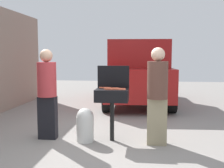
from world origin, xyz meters
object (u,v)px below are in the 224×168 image
(bbq_grill, at_px, (112,97))
(hot_dog_2, at_px, (108,88))
(hot_dog_6, at_px, (108,89))
(hot_dog_4, at_px, (115,89))
(hot_dog_8, at_px, (107,88))
(hot_dog_1, at_px, (122,90))
(person_left, at_px, (47,91))
(hot_dog_5, at_px, (114,89))
(hot_dog_9, at_px, (117,88))
(person_right, at_px, (157,93))
(hot_dog_3, at_px, (115,88))
(parked_minivan, at_px, (137,72))
(propane_tank, at_px, (85,124))
(hot_dog_0, at_px, (108,88))
(hot_dog_7, at_px, (103,88))
(hot_dog_10, at_px, (122,89))

(bbq_grill, bearing_deg, hot_dog_2, 158.98)
(bbq_grill, height_order, hot_dog_6, hot_dog_6)
(hot_dog_4, relative_size, hot_dog_8, 1.00)
(hot_dog_1, relative_size, person_left, 0.08)
(hot_dog_6, bearing_deg, hot_dog_5, 36.20)
(bbq_grill, height_order, hot_dog_1, hot_dog_1)
(hot_dog_1, xyz_separation_m, hot_dog_6, (-0.25, 0.00, 0.00))
(hot_dog_5, relative_size, person_left, 0.08)
(hot_dog_2, bearing_deg, hot_dog_9, -0.40)
(hot_dog_2, relative_size, hot_dog_6, 1.00)
(person_right, bearing_deg, hot_dog_6, 12.05)
(hot_dog_3, bearing_deg, person_left, -175.72)
(hot_dog_4, bearing_deg, hot_dog_9, 80.36)
(parked_minivan, bearing_deg, hot_dog_8, 80.04)
(hot_dog_6, relative_size, propane_tank, 0.21)
(hot_dog_2, bearing_deg, hot_dog_8, 126.68)
(bbq_grill, distance_m, hot_dog_5, 0.17)
(hot_dog_5, xyz_separation_m, hot_dog_8, (-0.14, 0.11, 0.00))
(hot_dog_1, distance_m, parked_minivan, 4.17)
(hot_dog_3, height_order, hot_dog_5, same)
(hot_dog_8, xyz_separation_m, propane_tank, (-0.39, -0.17, -0.65))
(hot_dog_8, distance_m, hot_dog_9, 0.19)
(hot_dog_5, relative_size, person_right, 0.08)
(bbq_grill, relative_size, hot_dog_1, 7.37)
(person_left, bearing_deg, parked_minivan, 78.00)
(propane_tank, bearing_deg, hot_dog_6, -2.09)
(hot_dog_0, xyz_separation_m, hot_dog_3, (0.15, -0.05, 0.00))
(hot_dog_0, distance_m, hot_dog_9, 0.21)
(hot_dog_4, bearing_deg, hot_dog_5, 104.50)
(hot_dog_6, bearing_deg, hot_dog_3, 62.00)
(hot_dog_5, bearing_deg, hot_dog_8, 141.73)
(hot_dog_6, xyz_separation_m, hot_dog_8, (-0.04, 0.19, 0.00))
(hot_dog_1, bearing_deg, hot_dog_4, 175.20)
(hot_dog_2, relative_size, hot_dog_5, 1.00)
(hot_dog_0, relative_size, person_right, 0.08)
(hot_dog_7, bearing_deg, hot_dog_10, -14.91)
(hot_dog_0, bearing_deg, hot_dog_10, -24.68)
(parked_minivan, bearing_deg, hot_dog_3, 82.09)
(hot_dog_10, xyz_separation_m, person_right, (0.63, -0.12, -0.04))
(hot_dog_4, distance_m, hot_dog_6, 0.12)
(hot_dog_2, height_order, hot_dog_6, same)
(hot_dog_7, distance_m, hot_dog_10, 0.38)
(hot_dog_5, bearing_deg, hot_dog_9, 61.61)
(hot_dog_0, relative_size, hot_dog_8, 1.00)
(hot_dog_0, bearing_deg, parked_minivan, 83.26)
(hot_dog_10, relative_size, propane_tank, 0.21)
(hot_dog_1, height_order, hot_dog_10, same)
(hot_dog_8, relative_size, person_right, 0.08)
(hot_dog_4, relative_size, hot_dog_10, 1.00)
(hot_dog_8, bearing_deg, parked_minivan, 83.40)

